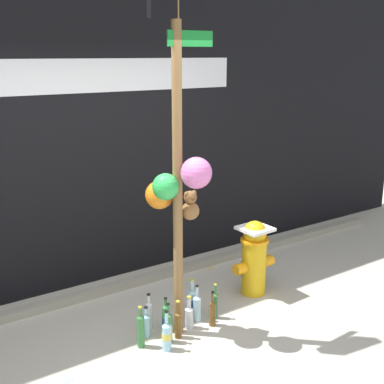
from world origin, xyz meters
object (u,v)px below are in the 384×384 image
at_px(bottle_8, 168,327).
at_px(bottle_9, 146,325).
at_px(bottle_1, 149,314).
at_px(fire_hydrant, 254,256).
at_px(bottle_11, 192,301).
at_px(bottle_10, 166,318).
at_px(bottle_0, 141,330).
at_px(bottle_7, 167,335).
at_px(memorial_post, 177,154).
at_px(bottle_3, 189,316).
at_px(bottle_5, 178,323).
at_px(bottle_6, 197,307).
at_px(bottle_2, 213,312).
at_px(bottle_4, 215,304).

xyz_separation_m(bottle_8, bottle_9, (-0.12, 0.18, -0.02)).
bearing_deg(bottle_1, bottle_8, -84.51).
distance_m(fire_hydrant, bottle_11, 0.83).
relative_size(fire_hydrant, bottle_10, 2.41).
relative_size(bottle_0, bottle_7, 1.04).
bearing_deg(bottle_10, fire_hydrant, 6.81).
bearing_deg(memorial_post, bottle_8, -151.56).
bearing_deg(bottle_1, bottle_11, -1.41).
bearing_deg(bottle_8, bottle_3, 18.80).
relative_size(bottle_3, bottle_5, 0.89).
xyz_separation_m(bottle_0, bottle_11, (0.66, 0.21, -0.02)).
bearing_deg(fire_hydrant, bottle_9, -174.53).
relative_size(bottle_6, bottle_8, 0.96).
xyz_separation_m(memorial_post, bottle_3, (0.12, 0.01, -1.50)).
height_order(bottle_5, bottle_9, bottle_5).
distance_m(bottle_6, bottle_8, 0.44).
bearing_deg(bottle_3, bottle_10, 158.09).
height_order(bottle_2, bottle_5, bottle_5).
bearing_deg(bottle_3, bottle_6, 27.79).
height_order(bottle_2, bottle_10, bottle_2).
bearing_deg(memorial_post, bottle_0, -177.84).
bearing_deg(bottle_10, memorial_post, -48.07).
relative_size(bottle_3, bottle_9, 1.08).
xyz_separation_m(fire_hydrant, bottle_5, (-1.10, -0.29, -0.27)).
bearing_deg(bottle_9, bottle_2, -15.76).
bearing_deg(bottle_2, bottle_8, -178.36).
distance_m(fire_hydrant, bottle_4, 0.72).
bearing_deg(bottle_6, bottle_11, 80.58).
xyz_separation_m(memorial_post, bottle_5, (-0.05, -0.07, -1.48)).
bearing_deg(bottle_1, bottle_0, -132.49).
xyz_separation_m(fire_hydrant, bottle_3, (-0.94, -0.21, -0.28)).
height_order(memorial_post, bottle_8, memorial_post).
bearing_deg(bottle_7, bottle_9, 99.19).
bearing_deg(bottle_10, bottle_9, 177.48).
bearing_deg(bottle_0, bottle_10, 18.49).
relative_size(bottle_4, bottle_5, 0.98).
relative_size(bottle_0, bottle_9, 1.30).
xyz_separation_m(bottle_0, bottle_5, (0.34, -0.05, -0.02)).
bearing_deg(bottle_8, memorial_post, 28.44).
height_order(bottle_6, bottle_7, bottle_7).
bearing_deg(bottle_1, bottle_3, -33.29).
xyz_separation_m(bottle_5, bottle_7, (-0.18, -0.11, -0.00)).
bearing_deg(bottle_6, memorial_post, -162.38).
relative_size(memorial_post, bottle_8, 8.17).
height_order(bottle_0, bottle_5, bottle_0).
distance_m(bottle_3, bottle_7, 0.39).
xyz_separation_m(memorial_post, bottle_2, (0.32, -0.07, -1.49)).
bearing_deg(bottle_6, fire_hydrant, 10.10).
distance_m(bottle_2, bottle_7, 0.56).
height_order(bottle_1, bottle_5, bottle_5).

